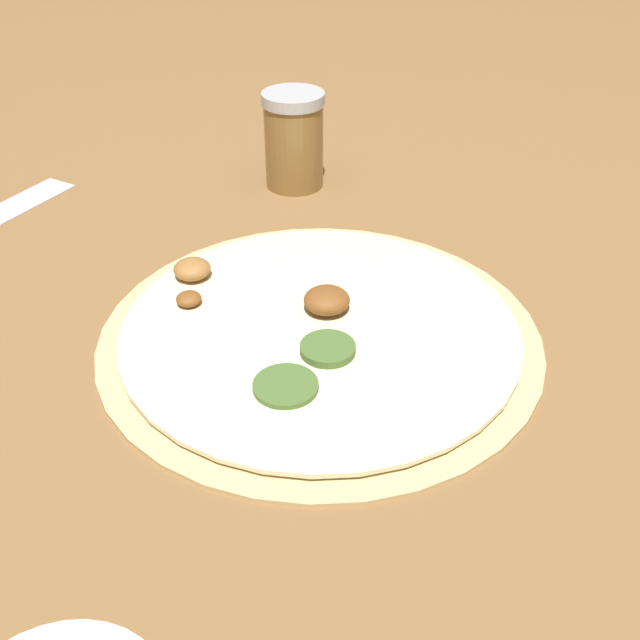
# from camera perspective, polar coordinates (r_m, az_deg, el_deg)

# --- Properties ---
(ground_plane) EXTENTS (3.00, 3.00, 0.00)m
(ground_plane) POSITION_cam_1_polar(r_m,az_deg,el_deg) (0.60, 0.00, -1.25)
(ground_plane) COLOR brown
(pizza) EXTENTS (0.35, 0.35, 0.03)m
(pizza) POSITION_cam_1_polar(r_m,az_deg,el_deg) (0.60, -0.18, -0.79)
(pizza) COLOR #D6B77A
(pizza) RESTS_ON ground_plane
(spice_jar) EXTENTS (0.07, 0.07, 0.10)m
(spice_jar) POSITION_cam_1_polar(r_m,az_deg,el_deg) (0.83, -2.00, 13.56)
(spice_jar) COLOR olive
(spice_jar) RESTS_ON ground_plane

